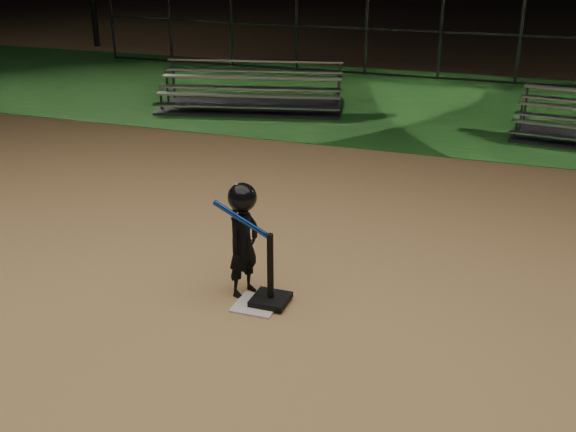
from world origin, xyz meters
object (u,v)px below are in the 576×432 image
object	(u,v)px
batting_tee	(271,290)
bleacher_left	(252,99)
home_plate	(257,305)
child_batter	(243,237)

from	to	relation	value
batting_tee	bleacher_left	xyz separation A→B (m)	(-3.58, 8.20, 0.03)
home_plate	bleacher_left	size ratio (longest dim) A/B	0.10
batting_tee	home_plate	bearing A→B (deg)	-142.75
batting_tee	child_batter	xyz separation A→B (m)	(-0.36, 0.13, 0.51)
home_plate	child_batter	size ratio (longest dim) A/B	0.35
batting_tee	child_batter	distance (m)	0.64
child_batter	bleacher_left	size ratio (longest dim) A/B	0.29
home_plate	bleacher_left	distance (m)	8.99
batting_tee	bleacher_left	world-z (taller)	bleacher_left
child_batter	batting_tee	bearing A→B (deg)	-91.10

